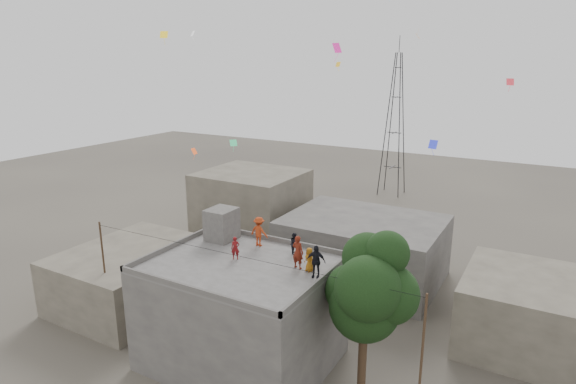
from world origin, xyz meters
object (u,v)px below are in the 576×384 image
Objects in this scene: transmission_tower at (395,125)px; tree at (369,290)px; person_dark_adult at (316,261)px; person_red_adult at (298,252)px; stair_head_box at (222,224)px.

tree is at bearing -73.91° from transmission_tower.
tree is 5.18× the size of person_dark_adult.
person_red_adult is (7.06, -38.89, -2.04)m from transmission_tower.
stair_head_box is 37.46m from transmission_tower.
stair_head_box is 0.10× the size of transmission_tower.
person_dark_adult is (8.40, -39.42, -2.09)m from transmission_tower.
stair_head_box is 1.14× the size of person_dark_adult.
person_red_adult is (-4.31, 0.52, 0.93)m from tree.
transmission_tower is at bearing 106.09° from tree.
transmission_tower is at bearing 88.69° from person_dark_adult.
person_dark_adult is at bearing -14.86° from stair_head_box.
tree is at bearing -10.74° from stair_head_box.
transmission_tower reaches higher than person_red_adult.
person_red_adult is at bearing 173.18° from tree.
person_red_adult is at bearing -13.38° from stair_head_box.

